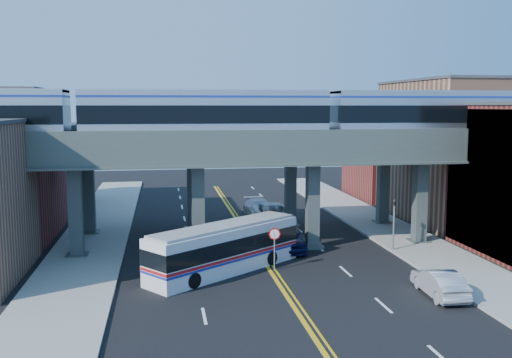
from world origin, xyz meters
TOP-DOWN VIEW (x-y plane):
  - ground at (0.00, 0.00)m, footprint 120.00×120.00m
  - sidewalk_west at (-11.50, 10.00)m, footprint 5.00×70.00m
  - sidewalk_east at (11.50, 10.00)m, footprint 5.00×70.00m
  - building_west_b at (-18.50, 16.00)m, footprint 8.00×14.00m
  - building_west_c at (-18.50, 29.00)m, footprint 8.00×10.00m
  - building_east_b at (18.50, 16.00)m, footprint 8.00×14.00m
  - building_east_c at (18.50, 29.00)m, footprint 8.00×10.00m
  - mural_panel at (14.55, 4.00)m, footprint 0.10×9.50m
  - elevated_viaduct_near at (0.00, 8.00)m, footprint 52.00×3.60m
  - elevated_viaduct_far at (0.00, 15.00)m, footprint 52.00×3.60m
  - transit_train at (-3.41, 8.00)m, footprint 50.11×3.14m
  - stop_sign at (0.30, 3.00)m, footprint 0.76×0.09m
  - traffic_signal at (9.20, 6.00)m, footprint 0.15×0.18m
  - transit_bus at (-2.71, 3.19)m, footprint 9.94×8.40m
  - car_lane_a at (1.80, 7.76)m, footprint 2.77×5.59m
  - car_lane_b at (2.02, 9.09)m, footprint 2.39×5.55m
  - car_lane_c at (2.79, 16.05)m, footprint 2.94×6.38m
  - car_lane_d at (2.18, 19.50)m, footprint 2.46×5.53m
  - car_parked_curb at (7.94, -3.10)m, footprint 1.75×4.44m

SIDE VIEW (x-z plane):
  - ground at x=0.00m, z-range 0.00..0.00m
  - sidewalk_west at x=-11.50m, z-range 0.00..0.16m
  - sidewalk_east at x=11.50m, z-range 0.00..0.16m
  - car_parked_curb at x=7.94m, z-range 0.00..1.44m
  - car_lane_d at x=2.18m, z-range 0.00..1.58m
  - car_lane_c at x=2.79m, z-range 0.00..1.77m
  - car_lane_b at x=2.02m, z-range 0.00..1.78m
  - car_lane_a at x=1.80m, z-range 0.00..1.83m
  - transit_bus at x=-2.71m, z-range 0.04..2.79m
  - stop_sign at x=0.30m, z-range 0.44..3.07m
  - traffic_signal at x=9.20m, z-range 0.25..4.35m
  - building_west_c at x=-18.50m, z-range 0.00..8.00m
  - building_east_c at x=18.50m, z-range 0.00..9.00m
  - mural_panel at x=14.55m, z-range 0.00..9.50m
  - building_west_b at x=-18.50m, z-range 0.00..11.00m
  - building_east_b at x=18.50m, z-range 0.00..12.00m
  - elevated_viaduct_near at x=0.00m, z-range 2.77..10.17m
  - elevated_viaduct_far at x=0.00m, z-range 2.77..10.17m
  - transit_train at x=-3.41m, z-range 7.55..11.22m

